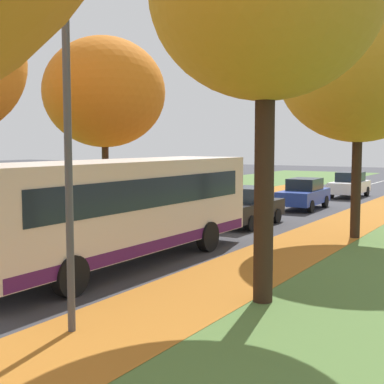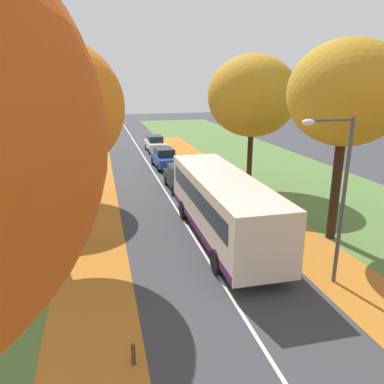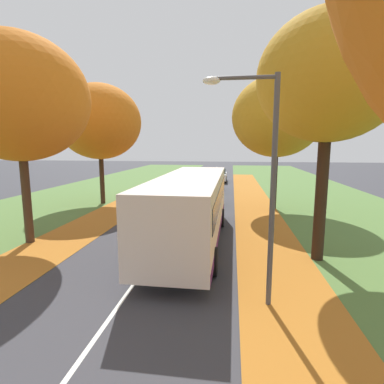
{
  "view_description": "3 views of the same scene",
  "coord_description": "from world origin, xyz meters",
  "px_view_note": "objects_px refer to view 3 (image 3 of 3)",
  "views": [
    {
      "loc": [
        10.93,
        0.05,
        3.46
      ],
      "look_at": [
        0.21,
        17.37,
        1.61
      ],
      "focal_mm": 50.0,
      "sensor_mm": 36.0,
      "label": 1
    },
    {
      "loc": [
        -4.0,
        -3.61,
        7.12
      ],
      "look_at": [
        0.19,
        13.37,
        1.87
      ],
      "focal_mm": 35.0,
      "sensor_mm": 36.0,
      "label": 2
    },
    {
      "loc": [
        2.94,
        -0.73,
        4.25
      ],
      "look_at": [
        1.02,
        13.8,
        1.98
      ],
      "focal_mm": 28.0,
      "sensor_mm": 36.0,
      "label": 3
    }
  ],
  "objects_px": {
    "tree_left_near": "(18,99)",
    "car_black_lead": "(205,194)",
    "tree_right_near": "(329,78)",
    "tree_right_mid": "(277,117)",
    "tree_left_mid": "(99,122)",
    "car_blue_following": "(212,183)",
    "bus": "(191,205)",
    "car_white_third_in_line": "(219,175)",
    "streetlamp_right": "(261,166)"
  },
  "relations": [
    {
      "from": "tree_left_near",
      "to": "bus",
      "type": "relative_size",
      "value": 0.84
    },
    {
      "from": "tree_left_near",
      "to": "car_blue_following",
      "type": "relative_size",
      "value": 2.06
    },
    {
      "from": "bus",
      "to": "car_black_lead",
      "type": "relative_size",
      "value": 2.48
    },
    {
      "from": "car_blue_following",
      "to": "car_black_lead",
      "type": "bearing_deg",
      "value": -90.44
    },
    {
      "from": "tree_right_near",
      "to": "tree_left_near",
      "type": "bearing_deg",
      "value": 178.01
    },
    {
      "from": "tree_left_near",
      "to": "bus",
      "type": "xyz_separation_m",
      "value": [
        7.11,
        0.83,
        -4.48
      ]
    },
    {
      "from": "car_black_lead",
      "to": "car_white_third_in_line",
      "type": "xyz_separation_m",
      "value": [
        0.38,
        14.26,
        0.0
      ]
    },
    {
      "from": "streetlamp_right",
      "to": "car_black_lead",
      "type": "height_order",
      "value": "streetlamp_right"
    },
    {
      "from": "car_white_third_in_line",
      "to": "bus",
      "type": "bearing_deg",
      "value": -90.71
    },
    {
      "from": "tree_right_mid",
      "to": "bus",
      "type": "bearing_deg",
      "value": -120.22
    },
    {
      "from": "tree_left_mid",
      "to": "streetlamp_right",
      "type": "bearing_deg",
      "value": -52.12
    },
    {
      "from": "tree_right_mid",
      "to": "car_blue_following",
      "type": "bearing_deg",
      "value": 122.25
    },
    {
      "from": "car_blue_following",
      "to": "car_white_third_in_line",
      "type": "height_order",
      "value": "same"
    },
    {
      "from": "tree_right_near",
      "to": "car_white_third_in_line",
      "type": "distance_m",
      "value": 25.1
    },
    {
      "from": "bus",
      "to": "tree_right_mid",
      "type": "bearing_deg",
      "value": 59.78
    },
    {
      "from": "tree_left_near",
      "to": "tree_right_mid",
      "type": "distance_m",
      "value": 14.56
    },
    {
      "from": "tree_left_near",
      "to": "car_black_lead",
      "type": "distance_m",
      "value": 12.83
    },
    {
      "from": "tree_left_mid",
      "to": "tree_right_mid",
      "type": "distance_m",
      "value": 12.32
    },
    {
      "from": "tree_right_near",
      "to": "streetlamp_right",
      "type": "bearing_deg",
      "value": -125.43
    },
    {
      "from": "tree_right_mid",
      "to": "bus",
      "type": "relative_size",
      "value": 0.84
    },
    {
      "from": "tree_left_mid",
      "to": "tree_right_mid",
      "type": "bearing_deg",
      "value": -1.9
    },
    {
      "from": "tree_left_mid",
      "to": "car_blue_following",
      "type": "height_order",
      "value": "tree_left_mid"
    },
    {
      "from": "tree_right_near",
      "to": "car_white_third_in_line",
      "type": "height_order",
      "value": "tree_right_near"
    },
    {
      "from": "car_blue_following",
      "to": "car_white_third_in_line",
      "type": "xyz_separation_m",
      "value": [
        0.33,
        7.56,
        0.0
      ]
    },
    {
      "from": "tree_left_near",
      "to": "streetlamp_right",
      "type": "distance_m",
      "value": 10.64
    },
    {
      "from": "bus",
      "to": "tree_right_near",
      "type": "bearing_deg",
      "value": -14.03
    },
    {
      "from": "car_blue_following",
      "to": "car_white_third_in_line",
      "type": "relative_size",
      "value": 1.01
    },
    {
      "from": "tree_right_mid",
      "to": "car_white_third_in_line",
      "type": "bearing_deg",
      "value": 106.08
    },
    {
      "from": "tree_left_near",
      "to": "streetlamp_right",
      "type": "relative_size",
      "value": 1.47
    },
    {
      "from": "tree_right_mid",
      "to": "tree_right_near",
      "type": "bearing_deg",
      "value": -87.38
    },
    {
      "from": "bus",
      "to": "car_black_lead",
      "type": "height_order",
      "value": "bus"
    },
    {
      "from": "tree_right_near",
      "to": "tree_right_mid",
      "type": "relative_size",
      "value": 1.01
    },
    {
      "from": "car_black_lead",
      "to": "bus",
      "type": "bearing_deg",
      "value": -89.31
    },
    {
      "from": "tree_right_mid",
      "to": "car_blue_following",
      "type": "height_order",
      "value": "tree_right_mid"
    },
    {
      "from": "tree_left_near",
      "to": "bus",
      "type": "bearing_deg",
      "value": 6.63
    },
    {
      "from": "tree_left_mid",
      "to": "car_black_lead",
      "type": "bearing_deg",
      "value": 1.62
    },
    {
      "from": "tree_left_mid",
      "to": "tree_right_mid",
      "type": "xyz_separation_m",
      "value": [
        12.31,
        -0.41,
        0.18
      ]
    },
    {
      "from": "tree_left_mid",
      "to": "car_white_third_in_line",
      "type": "height_order",
      "value": "tree_left_mid"
    },
    {
      "from": "car_white_third_in_line",
      "to": "tree_left_near",
      "type": "bearing_deg",
      "value": -107.43
    },
    {
      "from": "tree_left_mid",
      "to": "tree_right_near",
      "type": "bearing_deg",
      "value": -36.75
    },
    {
      "from": "tree_left_near",
      "to": "bus",
      "type": "height_order",
      "value": "tree_left_near"
    },
    {
      "from": "tree_left_near",
      "to": "tree_right_mid",
      "type": "bearing_deg",
      "value": 36.59
    },
    {
      "from": "tree_left_near",
      "to": "car_black_lead",
      "type": "relative_size",
      "value": 2.09
    },
    {
      "from": "tree_right_near",
      "to": "streetlamp_right",
      "type": "relative_size",
      "value": 1.47
    },
    {
      "from": "tree_left_near",
      "to": "car_black_lead",
      "type": "bearing_deg",
      "value": 52.99
    },
    {
      "from": "tree_left_near",
      "to": "car_blue_following",
      "type": "height_order",
      "value": "tree_left_near"
    },
    {
      "from": "car_white_third_in_line",
      "to": "car_blue_following",
      "type": "bearing_deg",
      "value": -92.52
    },
    {
      "from": "tree_left_near",
      "to": "tree_left_mid",
      "type": "bearing_deg",
      "value": 93.94
    },
    {
      "from": "tree_left_near",
      "to": "streetlamp_right",
      "type": "height_order",
      "value": "tree_left_near"
    },
    {
      "from": "bus",
      "to": "tree_left_mid",
      "type": "bearing_deg",
      "value": 133.14
    }
  ]
}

